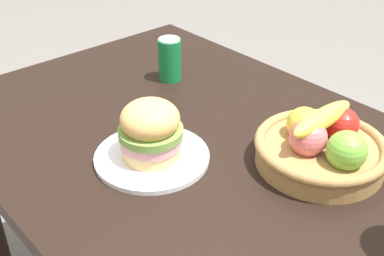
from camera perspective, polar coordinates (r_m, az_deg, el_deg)
dining_table at (r=1.20m, az=2.09°, el=-6.29°), size 1.40×0.90×0.75m
plate at (r=1.10m, az=-4.67°, el=-3.36°), size 0.26×0.26×0.01m
sandwich at (r=1.06m, az=-4.84°, el=-0.22°), size 0.14×0.14×0.13m
soda_can at (r=1.43m, az=-2.62°, el=7.98°), size 0.07×0.07×0.13m
fruit_basket at (r=1.10m, az=14.83°, el=-2.01°), size 0.29×0.29×0.14m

